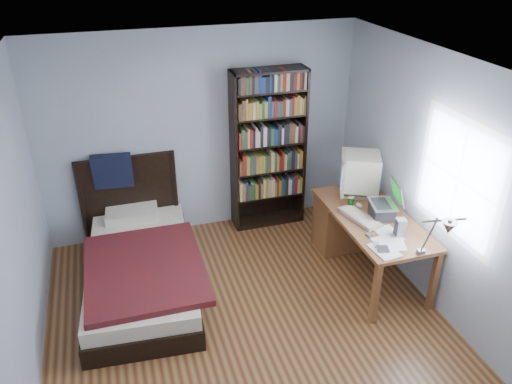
# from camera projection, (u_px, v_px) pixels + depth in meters

# --- Properties ---
(room) EXTENTS (4.20, 4.24, 2.50)m
(room) POSITION_uv_depth(u_px,v_px,m) (255.00, 222.00, 4.19)
(room) COLOR #532C18
(room) RESTS_ON ground
(desk) EXTENTS (0.75, 1.56, 0.73)m
(desk) POSITION_uv_depth(u_px,v_px,m) (352.00, 222.00, 5.80)
(desk) COLOR brown
(desk) RESTS_ON floor
(crt_monitor) EXTENTS (0.59, 0.54, 0.50)m
(crt_monitor) POSITION_uv_depth(u_px,v_px,m) (358.00, 172.00, 5.59)
(crt_monitor) COLOR beige
(crt_monitor) RESTS_ON desk
(laptop) EXTENTS (0.38, 0.37, 0.40)m
(laptop) POSITION_uv_depth(u_px,v_px,m) (384.00, 208.00, 5.23)
(laptop) COLOR #2D2D30
(laptop) RESTS_ON desk
(desk_lamp) EXTENTS (0.25, 0.56, 0.66)m
(desk_lamp) POSITION_uv_depth(u_px,v_px,m) (445.00, 230.00, 4.07)
(desk_lamp) COLOR #99999E
(desk_lamp) RESTS_ON desk
(keyboard) EXTENTS (0.31, 0.54, 0.05)m
(keyboard) POSITION_uv_depth(u_px,v_px,m) (360.00, 217.00, 5.24)
(keyboard) COLOR #B3AB95
(keyboard) RESTS_ON desk
(speaker) EXTENTS (0.11, 0.11, 0.19)m
(speaker) POSITION_uv_depth(u_px,v_px,m) (400.00, 227.00, 4.92)
(speaker) COLOR gray
(speaker) RESTS_ON desk
(soda_can) EXTENTS (0.06, 0.06, 0.12)m
(soda_can) POSITION_uv_depth(u_px,v_px,m) (351.00, 202.00, 5.44)
(soda_can) COLOR black
(soda_can) RESTS_ON desk
(mouse) EXTENTS (0.06, 0.10, 0.03)m
(mouse) POSITION_uv_depth(u_px,v_px,m) (359.00, 205.00, 5.47)
(mouse) COLOR silver
(mouse) RESTS_ON desk
(phone_silver) EXTENTS (0.06, 0.10, 0.02)m
(phone_silver) POSITION_uv_depth(u_px,v_px,m) (370.00, 236.00, 4.94)
(phone_silver) COLOR #B2B2B7
(phone_silver) RESTS_ON desk
(phone_grey) EXTENTS (0.08, 0.10, 0.02)m
(phone_grey) POSITION_uv_depth(u_px,v_px,m) (377.00, 245.00, 4.79)
(phone_grey) COLOR gray
(phone_grey) RESTS_ON desk
(external_drive) EXTENTS (0.13, 0.13, 0.02)m
(external_drive) POSITION_uv_depth(u_px,v_px,m) (383.00, 249.00, 4.73)
(external_drive) COLOR gray
(external_drive) RESTS_ON desk
(bookshelf) EXTENTS (0.91, 0.30, 2.02)m
(bookshelf) POSITION_uv_depth(u_px,v_px,m) (268.00, 150.00, 6.14)
(bookshelf) COLOR black
(bookshelf) RESTS_ON floor
(bed) EXTENTS (1.27, 2.27, 1.16)m
(bed) POSITION_uv_depth(u_px,v_px,m) (140.00, 263.00, 5.37)
(bed) COLOR black
(bed) RESTS_ON floor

